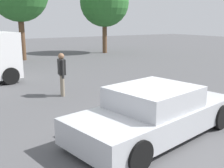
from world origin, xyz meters
TOP-DOWN VIEW (x-y plane):
  - ground_plane at (0.00, 0.00)m, footprint 80.00×80.00m
  - sedan_foreground at (0.15, 0.16)m, footprint 4.80×2.59m
  - pedestrian at (-0.36, 4.80)m, footprint 0.32×0.56m
  - tree_back_left at (8.30, 16.23)m, footprint 4.17×4.17m

SIDE VIEW (x-z plane):
  - ground_plane at x=0.00m, z-range 0.00..0.00m
  - sedan_foreground at x=0.15m, z-range -0.04..1.20m
  - pedestrian at x=-0.36m, z-range 0.15..1.76m
  - tree_back_left at x=8.30m, z-range 1.10..7.52m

